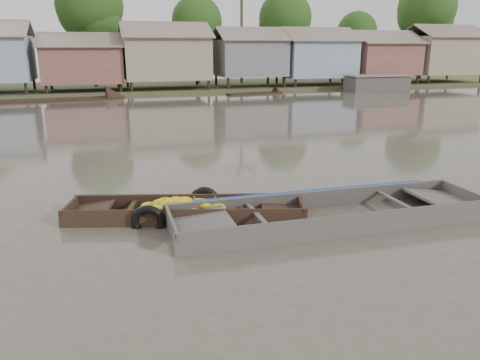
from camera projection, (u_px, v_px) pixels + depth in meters
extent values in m
plane|color=#4A4339|center=(238.00, 222.00, 10.07)|extent=(120.00, 120.00, 0.00)
cube|color=#384723|center=(133.00, 89.00, 40.48)|extent=(120.00, 12.00, 0.50)
cube|color=brown|center=(83.00, 65.00, 35.62)|extent=(5.80, 4.60, 2.70)
cube|color=brown|center=(80.00, 40.00, 33.97)|extent=(6.20, 2.67, 1.14)
cube|color=brown|center=(81.00, 40.00, 36.26)|extent=(6.20, 2.67, 1.14)
cube|color=gray|center=(166.00, 58.00, 37.19)|extent=(6.50, 5.30, 3.30)
cube|color=brown|center=(167.00, 30.00, 35.28)|extent=(6.90, 3.08, 1.31)
cube|color=brown|center=(162.00, 31.00, 37.92)|extent=(6.90, 3.08, 1.31)
cube|color=slate|center=(249.00, 58.00, 39.09)|extent=(5.40, 4.70, 2.90)
cube|color=brown|center=(254.00, 34.00, 37.39)|extent=(5.80, 2.73, 1.17)
cube|color=brown|center=(245.00, 34.00, 39.73)|extent=(5.80, 2.73, 1.17)
cube|color=#7F93AF|center=(315.00, 58.00, 40.73)|extent=(6.00, 5.00, 3.10)
cube|color=brown|center=(323.00, 34.00, 38.93)|extent=(6.40, 2.90, 1.24)
cube|color=brown|center=(309.00, 35.00, 41.42)|extent=(6.40, 2.90, 1.24)
cube|color=brown|center=(380.00, 58.00, 42.50)|extent=(5.70, 4.90, 2.80)
cube|color=brown|center=(391.00, 37.00, 40.76)|extent=(6.10, 2.85, 1.21)
cube|color=brown|center=(374.00, 37.00, 43.20)|extent=(6.10, 2.85, 1.21)
cube|color=gray|center=(441.00, 55.00, 44.18)|extent=(6.30, 5.10, 3.40)
cube|color=brown|center=(454.00, 31.00, 42.31)|extent=(6.70, 2.96, 1.26)
cube|color=brown|center=(434.00, 32.00, 44.85)|extent=(6.70, 2.96, 1.26)
cylinder|color=#473323|center=(93.00, 51.00, 38.79)|extent=(0.28, 0.28, 6.30)
sphere|color=#183811|center=(89.00, 5.00, 37.79)|extent=(5.40, 5.40, 5.40)
cylinder|color=#473323|center=(198.00, 56.00, 42.28)|extent=(0.28, 0.28, 5.25)
sphere|color=#183811|center=(197.00, 22.00, 41.45)|extent=(4.50, 4.50, 4.50)
cylinder|color=#473323|center=(284.00, 54.00, 43.47)|extent=(0.28, 0.28, 5.60)
sphere|color=#183811|center=(285.00, 18.00, 42.58)|extent=(4.80, 4.80, 4.80)
cylinder|color=#473323|center=(355.00, 59.00, 46.69)|extent=(0.28, 0.28, 4.55)
sphere|color=#183811|center=(357.00, 32.00, 45.97)|extent=(3.90, 3.90, 3.90)
cylinder|color=#473323|center=(422.00, 48.00, 47.37)|extent=(0.28, 0.28, 6.65)
sphere|color=#183811|center=(427.00, 8.00, 46.30)|extent=(5.70, 5.70, 5.70)
cylinder|color=#473323|center=(242.00, 41.00, 42.52)|extent=(0.24, 0.24, 8.00)
cube|color=black|center=(187.00, 220.00, 10.41)|extent=(5.18, 2.26, 0.08)
cube|color=black|center=(188.00, 203.00, 10.89)|extent=(5.07, 1.48, 0.48)
cube|color=black|center=(184.00, 221.00, 9.83)|extent=(5.07, 1.48, 0.48)
cube|color=black|center=(301.00, 211.00, 10.42)|extent=(0.35, 1.11, 0.46)
cube|color=black|center=(281.00, 208.00, 10.39)|extent=(1.11, 1.17, 0.18)
cube|color=black|center=(70.00, 213.00, 10.30)|extent=(0.35, 1.11, 0.46)
cube|color=black|center=(90.00, 210.00, 10.29)|extent=(1.11, 1.17, 0.18)
cube|color=black|center=(131.00, 208.00, 10.30)|extent=(0.38, 1.08, 0.05)
cube|color=black|center=(241.00, 207.00, 10.36)|extent=(0.38, 1.08, 0.05)
ellipsoid|color=gold|center=(148.00, 207.00, 10.43)|extent=(0.44, 0.35, 0.23)
ellipsoid|color=gold|center=(189.00, 214.00, 10.05)|extent=(0.39, 0.31, 0.21)
ellipsoid|color=gold|center=(213.00, 205.00, 10.60)|extent=(0.41, 0.34, 0.22)
ellipsoid|color=gold|center=(170.00, 209.00, 10.07)|extent=(0.37, 0.30, 0.20)
ellipsoid|color=gold|center=(147.00, 217.00, 10.05)|extent=(0.38, 0.31, 0.20)
ellipsoid|color=gold|center=(177.00, 203.00, 10.42)|extent=(0.42, 0.34, 0.23)
ellipsoid|color=gold|center=(181.00, 203.00, 10.15)|extent=(0.45, 0.37, 0.24)
ellipsoid|color=gold|center=(198.00, 203.00, 10.64)|extent=(0.41, 0.33, 0.22)
ellipsoid|color=gold|center=(184.00, 202.00, 10.41)|extent=(0.45, 0.37, 0.24)
ellipsoid|color=gold|center=(217.00, 208.00, 10.21)|extent=(0.44, 0.36, 0.24)
ellipsoid|color=gold|center=(205.00, 204.00, 10.16)|extent=(0.37, 0.30, 0.20)
ellipsoid|color=gold|center=(155.00, 214.00, 10.07)|extent=(0.47, 0.38, 0.25)
ellipsoid|color=gold|center=(177.00, 204.00, 10.23)|extent=(0.44, 0.36, 0.24)
ellipsoid|color=gold|center=(158.00, 211.00, 10.14)|extent=(0.42, 0.34, 0.23)
ellipsoid|color=gold|center=(165.00, 203.00, 10.34)|extent=(0.48, 0.39, 0.26)
ellipsoid|color=gold|center=(157.00, 215.00, 10.08)|extent=(0.46, 0.37, 0.25)
ellipsoid|color=gold|center=(160.00, 204.00, 10.35)|extent=(0.41, 0.33, 0.22)
ellipsoid|color=gold|center=(193.00, 208.00, 10.16)|extent=(0.42, 0.34, 0.22)
ellipsoid|color=gold|center=(201.00, 204.00, 10.26)|extent=(0.44, 0.35, 0.24)
ellipsoid|color=gold|center=(189.00, 205.00, 10.21)|extent=(0.43, 0.35, 0.23)
ellipsoid|color=gold|center=(181.00, 203.00, 10.54)|extent=(0.39, 0.31, 0.21)
ellipsoid|color=gold|center=(176.00, 201.00, 10.56)|extent=(0.38, 0.31, 0.20)
ellipsoid|color=gold|center=(199.00, 203.00, 10.67)|extent=(0.40, 0.32, 0.21)
ellipsoid|color=gold|center=(180.00, 202.00, 10.48)|extent=(0.42, 0.34, 0.23)
ellipsoid|color=gold|center=(154.00, 211.00, 10.15)|extent=(0.48, 0.39, 0.26)
ellipsoid|color=gold|center=(147.00, 212.00, 10.29)|extent=(0.37, 0.30, 0.20)
cylinder|color=#3F6626|center=(165.00, 200.00, 10.27)|extent=(0.04, 0.04, 0.17)
cylinder|color=#3F6626|center=(194.00, 200.00, 10.29)|extent=(0.04, 0.04, 0.17)
cylinder|color=#3F6626|center=(215.00, 200.00, 10.30)|extent=(0.04, 0.04, 0.17)
torus|color=black|center=(204.00, 202.00, 10.96)|extent=(0.75, 0.35, 0.73)
torus|color=black|center=(148.00, 221.00, 9.73)|extent=(0.74, 0.35, 0.73)
cube|color=#3E3835|center=(330.00, 224.00, 10.17)|extent=(6.91, 1.53, 0.08)
cube|color=#3E3835|center=(315.00, 202.00, 10.88)|extent=(7.05, 0.20, 0.56)
cube|color=#3E3835|center=(350.00, 228.00, 9.33)|extent=(7.05, 0.20, 0.56)
cube|color=#3E3835|center=(464.00, 200.00, 11.01)|extent=(0.07, 1.72, 0.53)
cube|color=#3E3835|center=(443.00, 199.00, 10.84)|extent=(1.21, 1.49, 0.23)
cube|color=#3E3835|center=(172.00, 231.00, 9.20)|extent=(0.07, 1.72, 0.53)
cube|color=#3E3835|center=(202.00, 224.00, 9.33)|extent=(1.21, 1.49, 0.23)
cube|color=#3E3835|center=(259.00, 216.00, 9.64)|extent=(0.11, 1.65, 0.05)
cube|color=#3E3835|center=(398.00, 202.00, 10.51)|extent=(0.11, 1.65, 0.05)
cube|color=#665E54|center=(331.00, 223.00, 10.16)|extent=(5.26, 1.38, 0.02)
cube|color=#1036A6|center=(314.00, 192.00, 10.87)|extent=(5.70, 0.12, 0.14)
torus|color=olive|center=(439.00, 215.00, 10.57)|extent=(0.39, 0.39, 0.06)
torus|color=olive|center=(439.00, 213.00, 10.56)|extent=(0.32, 0.32, 0.06)
cube|color=black|center=(55.00, 102.00, 31.65)|extent=(7.54, 2.26, 0.35)
cube|color=black|center=(253.00, 95.00, 35.81)|extent=(4.22, 1.47, 0.35)
cube|color=black|center=(377.00, 84.00, 38.07)|extent=(5.00, 2.00, 1.20)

